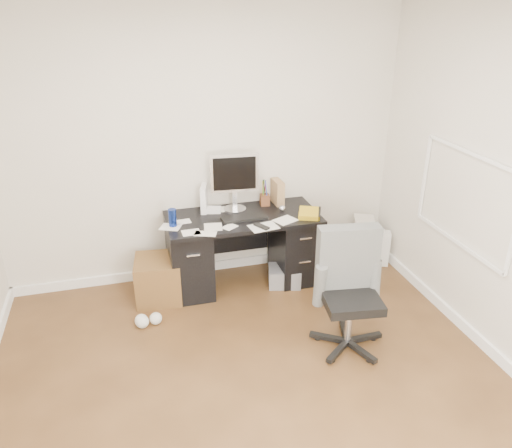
{
  "coord_description": "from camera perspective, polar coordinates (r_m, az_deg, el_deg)",
  "views": [
    {
      "loc": [
        -0.77,
        -2.72,
        2.71
      ],
      "look_at": [
        0.31,
        1.2,
        0.86
      ],
      "focal_mm": 35.0,
      "sensor_mm": 36.0,
      "label": 1
    }
  ],
  "objects": [
    {
      "name": "yellow_book",
      "position": [
        4.94,
        6.14,
        1.23
      ],
      "size": [
        0.29,
        0.32,
        0.05
      ],
      "primitive_type": "cube",
      "rotation": [
        0.0,
        0.0,
        -0.41
      ],
      "color": "gold",
      "rests_on": "desk"
    },
    {
      "name": "travel_mug",
      "position": [
        4.72,
        -9.52,
        0.72
      ],
      "size": [
        0.09,
        0.09,
        0.17
      ],
      "primitive_type": "cylinder",
      "rotation": [
        0.0,
        0.0,
        -0.23
      ],
      "color": "navy",
      "rests_on": "desk"
    },
    {
      "name": "office_chair",
      "position": [
        4.16,
        10.85,
        -7.79
      ],
      "size": [
        0.66,
        0.66,
        1.04
      ],
      "primitive_type": null,
      "rotation": [
        0.0,
        0.0,
        -0.14
      ],
      "color": "#4D4F4C",
      "rests_on": "ground"
    },
    {
      "name": "magazine_file",
      "position": [
        5.17,
        2.47,
        3.67
      ],
      "size": [
        0.12,
        0.22,
        0.25
      ],
      "primitive_type": "cube",
      "rotation": [
        0.0,
        0.0,
        0.05
      ],
      "color": "olive",
      "rests_on": "desk"
    },
    {
      "name": "loose_papers",
      "position": [
        4.82,
        -3.67,
        0.44
      ],
      "size": [
        1.1,
        0.6,
        0.0
      ],
      "primitive_type": null,
      "color": "silver",
      "rests_on": "desk"
    },
    {
      "name": "desk",
      "position": [
        5.06,
        -1.47,
        -2.72
      ],
      "size": [
        1.5,
        0.7,
        0.75
      ],
      "color": "black",
      "rests_on": "ground"
    },
    {
      "name": "desk_printer",
      "position": [
        5.17,
        3.27,
        -5.96
      ],
      "size": [
        0.38,
        0.34,
        0.19
      ],
      "primitive_type": "cube",
      "rotation": [
        0.0,
        0.0,
        -0.26
      ],
      "color": "slate",
      "rests_on": "ground"
    },
    {
      "name": "ground",
      "position": [
        3.92,
        0.31,
        -19.35
      ],
      "size": [
        4.0,
        4.0,
        0.0
      ],
      "primitive_type": "plane",
      "color": "#412A15",
      "rests_on": "ground"
    },
    {
      "name": "shopping_bag",
      "position": [
        5.66,
        13.53,
        -2.65
      ],
      "size": [
        0.34,
        0.3,
        0.39
      ],
      "primitive_type": "cube",
      "rotation": [
        0.0,
        0.0,
        -0.4
      ],
      "color": "silver",
      "rests_on": "ground"
    },
    {
      "name": "room_shell",
      "position": [
        3.05,
        0.81,
        4.24
      ],
      "size": [
        4.02,
        4.02,
        2.71
      ],
      "color": "beige",
      "rests_on": "ground"
    },
    {
      "name": "pc_tower",
      "position": [
        5.63,
        12.19,
        -2.11
      ],
      "size": [
        0.38,
        0.53,
        0.49
      ],
      "primitive_type": "cube",
      "rotation": [
        0.0,
        0.0,
        -0.37
      ],
      "color": "beige",
      "rests_on": "ground"
    },
    {
      "name": "computer_mouse",
      "position": [
        5.0,
        3.0,
        1.79
      ],
      "size": [
        0.08,
        0.08,
        0.07
      ],
      "primitive_type": "sphere",
      "rotation": [
        0.0,
        0.0,
        -0.26
      ],
      "color": "silver",
      "rests_on": "desk"
    },
    {
      "name": "lcd_monitor",
      "position": [
        4.93,
        -2.49,
        4.8
      ],
      "size": [
        0.5,
        0.31,
        0.6
      ],
      "primitive_type": null,
      "rotation": [
        0.0,
        0.0,
        -0.09
      ],
      "color": "silver",
      "rests_on": "desk"
    },
    {
      "name": "keyboard",
      "position": [
        4.83,
        -1.34,
        0.71
      ],
      "size": [
        0.45,
        0.17,
        0.03
      ],
      "primitive_type": "cube",
      "rotation": [
        0.0,
        0.0,
        0.04
      ],
      "color": "black",
      "rests_on": "desk"
    },
    {
      "name": "wicker_basket",
      "position": [
        4.97,
        -11.07,
        -6.2
      ],
      "size": [
        0.48,
        0.48,
        0.43
      ],
      "primitive_type": "cube",
      "rotation": [
        0.0,
        0.0,
        -0.12
      ],
      "color": "#482F15",
      "rests_on": "ground"
    },
    {
      "name": "white_binder",
      "position": [
        5.01,
        -5.96,
        2.93
      ],
      "size": [
        0.16,
        0.25,
        0.26
      ],
      "primitive_type": "cube",
      "rotation": [
        0.0,
        0.0,
        -0.26
      ],
      "color": "white",
      "rests_on": "desk"
    },
    {
      "name": "pen_cup",
      "position": [
        5.12,
        1.01,
        3.61
      ],
      "size": [
        0.12,
        0.12,
        0.27
      ],
      "primitive_type": null,
      "rotation": [
        0.0,
        0.0,
        -0.09
      ],
      "color": "#5A3219",
      "rests_on": "desk"
    },
    {
      "name": "paper_remote",
      "position": [
        4.67,
        0.87,
        -0.23
      ],
      "size": [
        0.29,
        0.25,
        0.02
      ],
      "primitive_type": null,
      "rotation": [
        0.0,
        0.0,
        0.15
      ],
      "color": "silver",
      "rests_on": "desk"
    }
  ]
}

